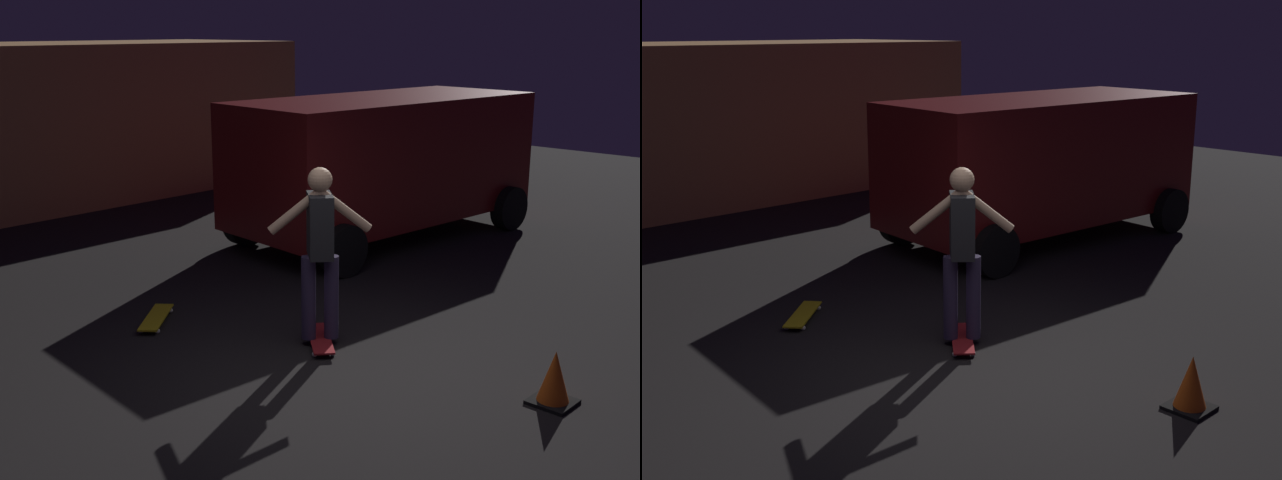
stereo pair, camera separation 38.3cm
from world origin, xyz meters
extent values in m
plane|color=black|center=(0.00, 0.00, 0.00)|extent=(28.00, 28.00, 0.00)
cube|color=tan|center=(1.50, 9.15, 1.36)|extent=(10.72, 3.50, 2.71)
cube|color=maroon|center=(4.13, 2.87, 1.18)|extent=(4.73, 2.24, 1.70)
cube|color=black|center=(6.40, 2.70, 1.53)|extent=(0.19, 1.75, 0.64)
cylinder|color=black|center=(5.95, 3.73, 0.33)|extent=(0.67, 0.27, 0.66)
cylinder|color=black|center=(5.80, 1.76, 0.33)|extent=(0.67, 0.27, 0.66)
cylinder|color=black|center=(2.46, 3.99, 0.33)|extent=(0.67, 0.27, 0.66)
cylinder|color=black|center=(2.31, 2.02, 0.33)|extent=(0.67, 0.27, 0.66)
cube|color=#AD1E23|center=(0.53, 0.72, 0.06)|extent=(0.66, 0.72, 0.02)
sphere|color=silver|center=(0.66, 1.01, 0.03)|extent=(0.05, 0.05, 0.05)
sphere|color=silver|center=(0.79, 0.90, 0.03)|extent=(0.05, 0.05, 0.05)
sphere|color=silver|center=(0.27, 0.55, 0.03)|extent=(0.05, 0.05, 0.05)
sphere|color=silver|center=(0.40, 0.44, 0.03)|extent=(0.05, 0.05, 0.05)
cube|color=gold|center=(-0.22, 2.36, 0.06)|extent=(0.72, 0.67, 0.02)
sphere|color=silver|center=(-0.39, 2.10, 0.03)|extent=(0.05, 0.05, 0.05)
sphere|color=silver|center=(-0.51, 2.23, 0.03)|extent=(0.05, 0.05, 0.05)
sphere|color=silver|center=(0.06, 2.50, 0.03)|extent=(0.05, 0.05, 0.05)
sphere|color=silver|center=(-0.06, 2.62, 0.03)|extent=(0.05, 0.05, 0.05)
cylinder|color=#382D4C|center=(0.45, 0.79, 0.48)|extent=(0.14, 0.14, 0.82)
cylinder|color=#382D4C|center=(0.61, 0.65, 0.48)|extent=(0.14, 0.14, 0.82)
cube|color=#262628|center=(0.53, 0.72, 1.19)|extent=(0.41, 0.43, 0.60)
sphere|color=tan|center=(0.53, 0.72, 1.62)|extent=(0.23, 0.23, 0.23)
cylinder|color=tan|center=(0.36, 0.86, 1.34)|extent=(0.47, 0.42, 0.46)
cylinder|color=tan|center=(0.70, 0.58, 1.34)|extent=(0.47, 0.42, 0.46)
cube|color=black|center=(0.93, -1.52, 0.01)|extent=(0.34, 0.34, 0.03)
cone|color=#EA5914|center=(0.93, -1.52, 0.23)|extent=(0.28, 0.28, 0.46)
camera|label=1|loc=(-4.67, -4.20, 2.98)|focal=44.42mm
camera|label=2|loc=(-4.40, -4.47, 2.98)|focal=44.42mm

